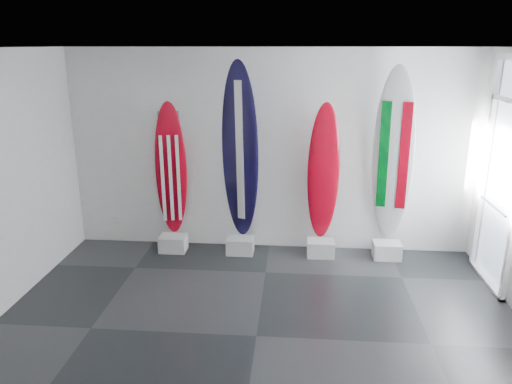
# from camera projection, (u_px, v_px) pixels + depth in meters

# --- Properties ---
(floor) EXTENTS (6.00, 6.00, 0.00)m
(floor) POSITION_uv_depth(u_px,v_px,m) (256.00, 336.00, 5.28)
(floor) COLOR black
(floor) RESTS_ON ground
(ceiling) EXTENTS (6.00, 6.00, 0.00)m
(ceiling) POSITION_uv_depth(u_px,v_px,m) (256.00, 48.00, 4.41)
(ceiling) COLOR white
(ceiling) RESTS_ON wall_back
(wall_back) EXTENTS (6.00, 0.00, 6.00)m
(wall_back) POSITION_uv_depth(u_px,v_px,m) (270.00, 152.00, 7.23)
(wall_back) COLOR silver
(wall_back) RESTS_ON ground
(wall_front) EXTENTS (6.00, 0.00, 6.00)m
(wall_front) POSITION_uv_depth(u_px,v_px,m) (216.00, 360.00, 2.46)
(wall_front) COLOR silver
(wall_front) RESTS_ON ground
(display_block_usa) EXTENTS (0.40, 0.30, 0.24)m
(display_block_usa) POSITION_uv_depth(u_px,v_px,m) (173.00, 243.00, 7.44)
(display_block_usa) COLOR silver
(display_block_usa) RESTS_ON floor
(surfboard_usa) EXTENTS (0.49, 0.29, 2.03)m
(surfboard_usa) POSITION_uv_depth(u_px,v_px,m) (171.00, 170.00, 7.21)
(surfboard_usa) COLOR maroon
(surfboard_usa) RESTS_ON display_block_usa
(display_block_navy) EXTENTS (0.40, 0.30, 0.24)m
(display_block_navy) POSITION_uv_depth(u_px,v_px,m) (240.00, 245.00, 7.36)
(display_block_navy) COLOR silver
(display_block_navy) RESTS_ON floor
(surfboard_navy) EXTENTS (0.61, 0.37, 2.61)m
(surfboard_navy) POSITION_uv_depth(u_px,v_px,m) (240.00, 152.00, 7.04)
(surfboard_navy) COLOR black
(surfboard_navy) RESTS_ON display_block_navy
(display_block_swiss) EXTENTS (0.40, 0.30, 0.24)m
(display_block_swiss) POSITION_uv_depth(u_px,v_px,m) (321.00, 248.00, 7.27)
(display_block_swiss) COLOR silver
(display_block_swiss) RESTS_ON floor
(surfboard_swiss) EXTENTS (0.47, 0.22, 2.04)m
(surfboard_swiss) POSITION_uv_depth(u_px,v_px,m) (323.00, 173.00, 7.03)
(surfboard_swiss) COLOR maroon
(surfboard_swiss) RESTS_ON display_block_swiss
(display_block_italy) EXTENTS (0.40, 0.30, 0.24)m
(display_block_italy) POSITION_uv_depth(u_px,v_px,m) (387.00, 250.00, 7.19)
(display_block_italy) COLOR silver
(display_block_italy) RESTS_ON floor
(surfboard_italy) EXTENTS (0.65, 0.50, 2.56)m
(surfboard_italy) POSITION_uv_depth(u_px,v_px,m) (393.00, 156.00, 6.88)
(surfboard_italy) COLOR silver
(surfboard_italy) RESTS_ON display_block_italy
(wall_outlet) EXTENTS (0.09, 0.02, 0.13)m
(wall_outlet) POSITION_uv_depth(u_px,v_px,m) (116.00, 221.00, 7.74)
(wall_outlet) COLOR silver
(wall_outlet) RESTS_ON wall_back
(glass_door) EXTENTS (0.12, 1.16, 2.85)m
(glass_door) POSITION_uv_depth(u_px,v_px,m) (502.00, 178.00, 6.11)
(glass_door) COLOR white
(glass_door) RESTS_ON floor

